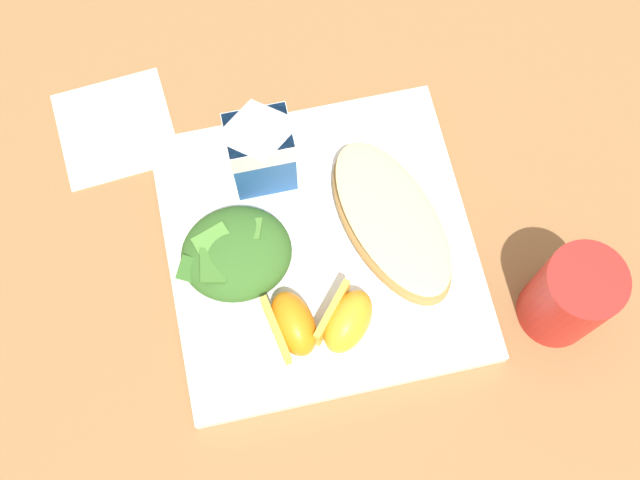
{
  "coord_description": "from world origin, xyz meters",
  "views": [
    {
      "loc": [
        -0.05,
        -0.24,
        0.71
      ],
      "look_at": [
        0.0,
        0.0,
        0.03
      ],
      "focal_mm": 44.56,
      "sensor_mm": 36.0,
      "label": 1
    }
  ],
  "objects": [
    {
      "name": "ground",
      "position": [
        0.0,
        0.0,
        0.0
      ],
      "size": [
        3.0,
        3.0,
        0.0
      ],
      "primitive_type": "plane",
      "color": "olive"
    },
    {
      "name": "white_plate",
      "position": [
        0.0,
        0.0,
        0.01
      ],
      "size": [
        0.28,
        0.28,
        0.02
      ],
      "primitive_type": "cube",
      "color": "white",
      "rests_on": "ground"
    },
    {
      "name": "cheesy_pizza_bread",
      "position": [
        0.07,
        0.0,
        0.03
      ],
      "size": [
        0.12,
        0.19,
        0.04
      ],
      "color": "#B77F42",
      "rests_on": "white_plate"
    },
    {
      "name": "green_salad_pile",
      "position": [
        -0.08,
        0.0,
        0.04
      ],
      "size": [
        0.11,
        0.09,
        0.04
      ],
      "color": "#336023",
      "rests_on": "white_plate"
    },
    {
      "name": "milk_carton",
      "position": [
        -0.04,
        0.08,
        0.08
      ],
      "size": [
        0.06,
        0.05,
        0.11
      ],
      "color": "#23569E",
      "rests_on": "white_plate"
    },
    {
      "name": "orange_wedge_front",
      "position": [
        -0.04,
        -0.07,
        0.04
      ],
      "size": [
        0.05,
        0.07,
        0.04
      ],
      "color": "orange",
      "rests_on": "white_plate"
    },
    {
      "name": "orange_wedge_middle",
      "position": [
        0.01,
        -0.08,
        0.04
      ],
      "size": [
        0.07,
        0.07,
        0.04
      ],
      "color": "orange",
      "rests_on": "white_plate"
    },
    {
      "name": "paper_napkin",
      "position": [
        -0.17,
        0.17,
        0.0
      ],
      "size": [
        0.12,
        0.12,
        0.0
      ],
      "primitive_type": "cube",
      "rotation": [
        0.0,
        0.0,
        0.09
      ],
      "color": "white",
      "rests_on": "ground"
    },
    {
      "name": "drinking_red_cup",
      "position": [
        0.2,
        -0.1,
        0.05
      ],
      "size": [
        0.07,
        0.07,
        0.1
      ],
      "primitive_type": "cylinder",
      "color": "red",
      "rests_on": "ground"
    }
  ]
}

